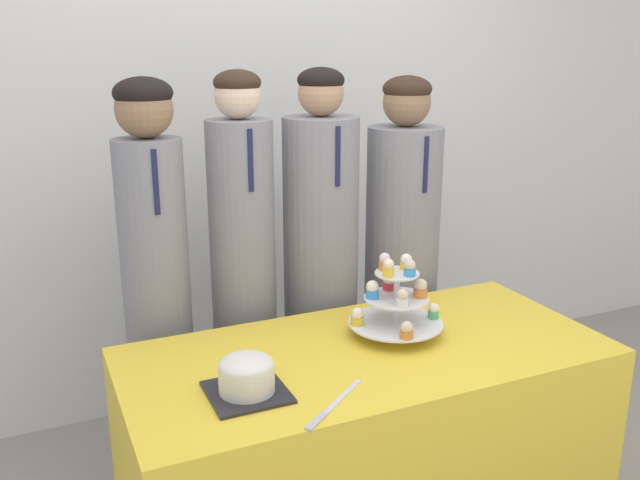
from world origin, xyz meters
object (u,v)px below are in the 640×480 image
at_px(round_cake, 246,375).
at_px(student_1, 244,294).
at_px(cupcake_stand, 396,299).
at_px(student_3, 401,277).
at_px(student_0, 158,302).
at_px(student_2, 321,285).
at_px(cake_knife, 326,412).

xyz_separation_m(round_cake, student_1, (0.22, 0.69, -0.03)).
relative_size(cupcake_stand, student_3, 0.20).
height_order(student_1, student_3, student_1).
relative_size(round_cake, student_1, 0.13).
distance_m(student_0, student_2, 0.66).
distance_m(round_cake, student_0, 0.70).
bearing_deg(round_cake, cake_knife, -48.89).
bearing_deg(student_0, student_1, -0.00).
relative_size(student_1, student_3, 1.02).
bearing_deg(cupcake_stand, student_1, 126.34).
distance_m(cupcake_stand, student_3, 0.62).
xyz_separation_m(student_1, student_2, (0.32, 0.00, -0.01)).
bearing_deg(cupcake_stand, round_cake, -162.64).
bearing_deg(cupcake_stand, student_3, 57.23).
distance_m(student_1, student_3, 0.70).
height_order(student_0, student_3, student_0).
height_order(cake_knife, student_1, student_1).
bearing_deg(cake_knife, student_1, 49.33).
distance_m(round_cake, cake_knife, 0.25).
bearing_deg(cake_knife, student_2, 29.55).
bearing_deg(cupcake_stand, student_2, 95.48).
bearing_deg(student_2, student_3, 0.00).
distance_m(round_cake, student_2, 0.88).
bearing_deg(student_0, student_3, 0.00).
bearing_deg(student_2, cupcake_stand, -84.52).
distance_m(student_0, student_1, 0.33).
relative_size(cake_knife, student_3, 0.16).
xyz_separation_m(student_0, student_2, (0.66, 0.00, -0.03)).
relative_size(cake_knife, cupcake_stand, 0.79).
height_order(cake_knife, student_3, student_3).
height_order(round_cake, student_0, student_0).
distance_m(round_cake, student_3, 1.15).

